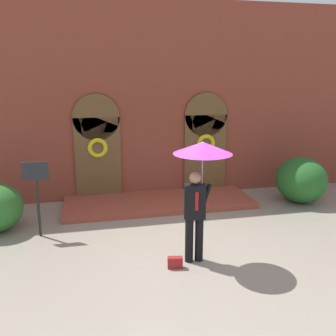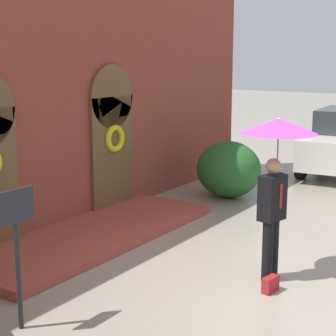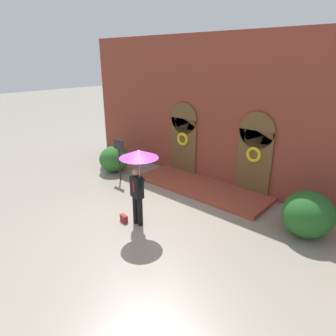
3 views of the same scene
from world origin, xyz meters
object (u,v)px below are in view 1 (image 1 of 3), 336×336
Objects in this scene: person_with_umbrella at (201,166)px; sign_post at (36,187)px; handbag at (175,263)px; shrub_right at (301,180)px.

person_with_umbrella is 3.75m from sign_post.
shrub_right is (4.40, 2.95, 0.54)m from handbag.
shrub_right is at bearing 42.70° from handbag.
sign_post is at bearing -172.91° from shrub_right.
sign_post is at bearing 150.67° from handbag.
handbag is 3.52m from sign_post.
handbag is at bearing -146.16° from shrub_right.
person_with_umbrella reaches higher than sign_post.
handbag is at bearing -159.16° from person_with_umbrella.
person_with_umbrella is 1.58× the size of shrub_right.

